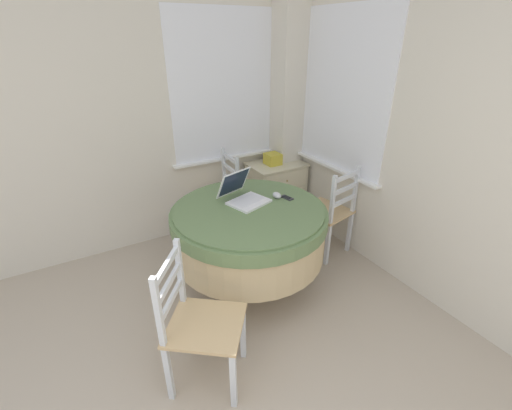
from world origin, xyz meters
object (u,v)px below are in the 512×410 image
Objects in this scene: laptop at (243,195)px; dining_chair_camera_near at (198,323)px; dining_chair_near_back_window at (218,197)px; corner_cabinet at (276,192)px; storage_box at (273,159)px; dining_chair_near_right_window at (329,212)px; computer_mouse at (277,195)px; cell_phone at (287,198)px; round_dining_table at (249,228)px.

dining_chair_camera_near is at bearing -133.38° from laptop.
laptop is 0.46× the size of dining_chair_near_back_window.
corner_cabinet is 4.22× the size of storage_box.
dining_chair_camera_near is 2.17m from storage_box.
dining_chair_near_right_window is 1.33× the size of corner_cabinet.
computer_mouse is 1.02m from storage_box.
computer_mouse is at bearing -176.71° from dining_chair_near_right_window.
storage_box is at bearing 45.30° from laptop.
dining_chair_near_back_window reaches higher than computer_mouse.
cell_phone reaches higher than corner_cabinet.
corner_cabinet is (1.54, 1.54, -0.10)m from dining_chair_camera_near.
corner_cabinet is (0.72, 0.01, -0.10)m from dining_chair_near_back_window.
laptop reaches higher than round_dining_table.
cell_phone is 1.25m from dining_chair_camera_near.
dining_chair_near_right_window is at bearing 3.29° from computer_mouse.
laptop is 1.12m from storage_box.
dining_chair_camera_near is at bearing -118.28° from dining_chair_near_back_window.
dining_chair_camera_near is at bearing -149.39° from cell_phone.
round_dining_table is 0.93m from dining_chair_near_right_window.
round_dining_table is at bearing -100.13° from laptop.
round_dining_table is at bearing -170.88° from computer_mouse.
dining_chair_near_back_window reaches higher than corner_cabinet.
round_dining_table is 0.27m from laptop.
dining_chair_camera_near is (-1.04, -0.62, -0.32)m from cell_phone.
computer_mouse is 1.13m from corner_cabinet.
dining_chair_near_back_window is 0.74m from storage_box.
laptop reaches higher than computer_mouse.
dining_chair_camera_near reaches higher than storage_box.
dining_chair_camera_near is at bearing -135.08° from corner_cabinet.
dining_chair_near_right_window is at bearing 8.50° from cell_phone.
round_dining_table is at bearing 179.78° from cell_phone.
cell_phone is at bearing -22.01° from laptop.
cell_phone is 1.13m from corner_cabinet.
laptop is 0.46× the size of dining_chair_camera_near.
cell_phone is (0.33, -0.13, -0.05)m from laptop.
laptop is 1.24m from corner_cabinet.
storage_box is (0.45, 0.93, -0.02)m from cell_phone.
laptop is 4.58× the size of computer_mouse.
laptop is at bearing -134.70° from storage_box.
round_dining_table reaches higher than corner_cabinet.
round_dining_table is 10.36× the size of cell_phone.
round_dining_table is 0.40m from cell_phone.
dining_chair_near_right_window is 0.90m from storage_box.
dining_chair_near_back_window is at bearing 81.52° from round_dining_table.
cell_phone is at bearing -118.49° from corner_cabinet.
storage_box is at bearing 59.40° from computer_mouse.
laptop is at bearing 176.75° from dining_chair_near_right_window.
dining_chair_camera_near is (-1.60, -0.70, 0.00)m from dining_chair_near_right_window.
dining_chair_camera_near reaches higher than corner_cabinet.
dining_chair_near_right_window is at bearing -85.90° from corner_cabinet.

